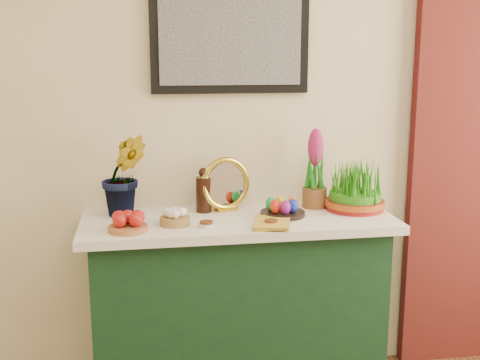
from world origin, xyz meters
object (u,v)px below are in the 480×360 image
book (254,222)px  hyacinth_green (124,162)px  mirror (225,185)px  wheatgrass_sabzeh (355,189)px  sideboard (238,313)px

book → hyacinth_green: bearing=170.6°
hyacinth_green → mirror: 0.48m
mirror → wheatgrass_sabzeh: 0.61m
mirror → wheatgrass_sabzeh: mirror is taller
mirror → wheatgrass_sabzeh: (0.60, -0.09, -0.02)m
hyacinth_green → book: bearing=-33.6°
hyacinth_green → mirror: hyacinth_green is taller
hyacinth_green → book: size_ratio=2.46×
mirror → hyacinth_green: bearing=-177.5°
sideboard → wheatgrass_sabzeh: (0.56, 0.03, 0.56)m
book → wheatgrass_sabzeh: size_ratio=0.72×
mirror → wheatgrass_sabzeh: bearing=-8.8°
wheatgrass_sabzeh → hyacinth_green: bearing=176.1°
sideboard → wheatgrass_sabzeh: size_ratio=4.64×
hyacinth_green → sideboard: bearing=-20.8°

